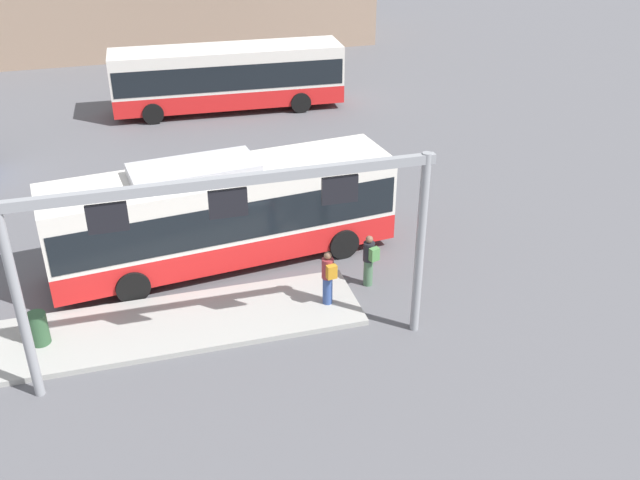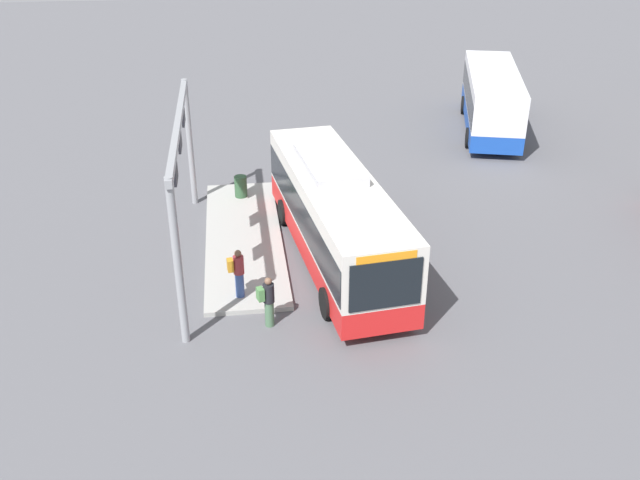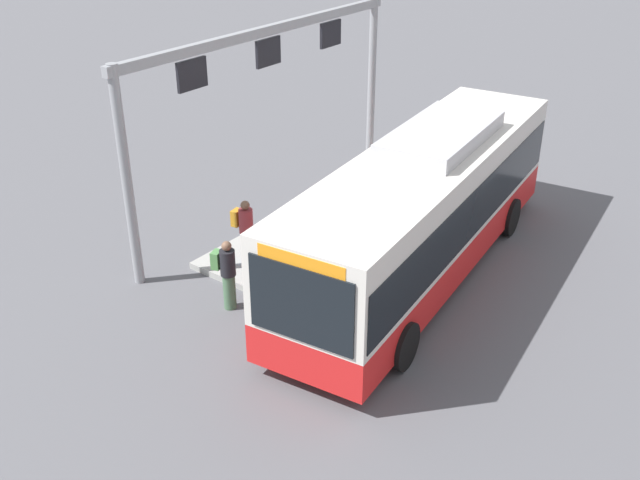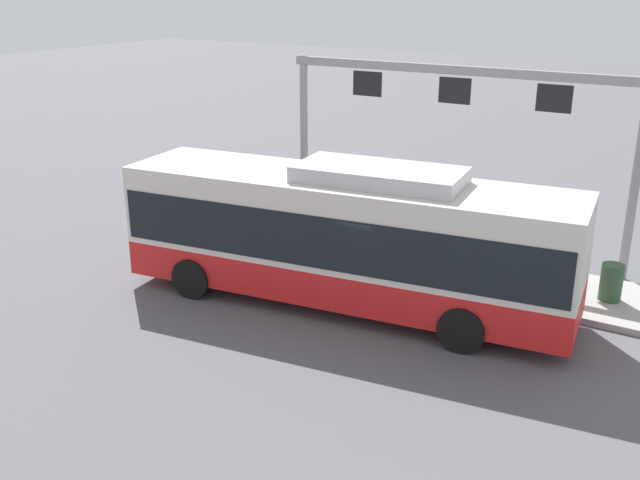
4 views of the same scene
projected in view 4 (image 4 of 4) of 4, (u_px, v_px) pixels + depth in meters
ground_plane at (345, 303)px, 17.69m from camera, size 120.00×120.00×0.00m
platform_curb at (463, 272)px, 19.34m from camera, size 10.00×2.80×0.16m
bus_main at (346, 232)px, 17.07m from camera, size 10.91×3.73×3.46m
person_boarding at (273, 215)px, 21.37m from camera, size 0.45×0.59×1.67m
person_waiting_near at (332, 210)px, 21.25m from camera, size 0.39×0.56×1.67m
platform_sign_gantry at (453, 116)px, 20.23m from camera, size 10.17×0.24×5.20m
trash_bin at (611, 282)px, 17.35m from camera, size 0.52×0.52×0.90m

